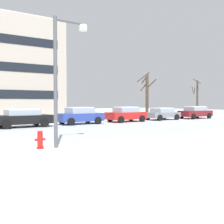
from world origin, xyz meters
The scene contains 10 objects.
fire_hydrant centered at (2.31, -1.71, 0.41)m, with size 0.44×0.30×0.83m.
street_lamp centered at (3.24, -1.81, 3.40)m, with size 1.58×0.36×5.58m.
parked_car_black centered at (4.28, 8.55, 0.73)m, with size 4.43×2.26×1.42m.
parked_car_blue centered at (9.33, 8.73, 0.77)m, with size 4.09×2.15×1.51m.
parked_car_red centered at (14.38, 8.70, 0.76)m, with size 4.08×2.11×1.49m.
parked_car_gray centered at (19.44, 8.92, 0.69)m, with size 4.01×2.19×1.33m.
parked_car_maroon centered at (24.49, 8.55, 0.75)m, with size 4.48×2.06×1.46m.
tree_far_left centered at (20.00, 12.16, 2.81)m, with size 1.79×1.80×5.71m.
tree_far_right centered at (28.69, 11.77, 2.61)m, with size 1.08×1.69×5.16m.
building_far_left centered at (5.66, 21.05, 5.52)m, with size 10.55×11.54×11.05m.
Camera 1 is at (-1.26, -12.66, 1.94)m, focal length 42.98 mm.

